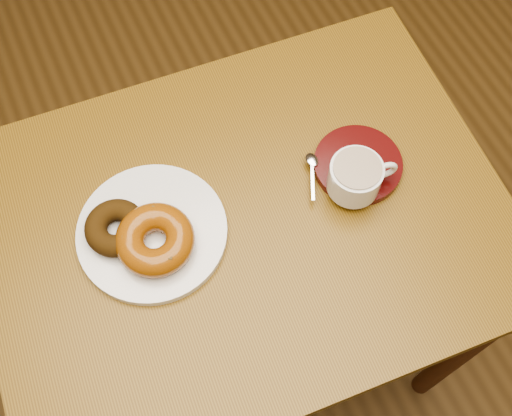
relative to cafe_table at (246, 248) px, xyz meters
name	(u,v)px	position (x,y,z in m)	size (l,w,h in m)	color
cafe_table	(246,248)	(0.00, 0.00, 0.00)	(0.88, 0.68, 0.78)	brown
donut_plate	(152,232)	(-0.14, 0.04, 0.13)	(0.24, 0.24, 0.01)	silver
donut_cinnamon	(116,228)	(-0.19, 0.05, 0.16)	(0.10, 0.10, 0.03)	#37220B
donut_caramel	(155,240)	(-0.14, 0.01, 0.16)	(0.13, 0.13, 0.04)	#87490E
saucer	(358,165)	(0.21, 0.01, 0.13)	(0.15, 0.15, 0.02)	#3B0808
coffee_cup	(356,177)	(0.18, -0.03, 0.17)	(0.11, 0.08, 0.06)	silver
teaspoon	(312,164)	(0.14, 0.03, 0.14)	(0.04, 0.08, 0.01)	silver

